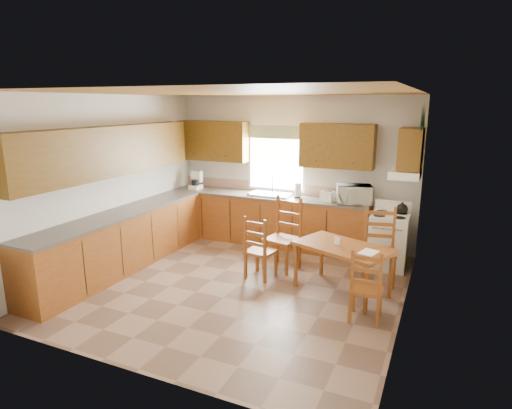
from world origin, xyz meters
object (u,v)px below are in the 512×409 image
at_px(microwave, 354,194).
at_px(chair_near_left, 261,247).
at_px(dining_table, 342,269).
at_px(chair_far_left, 282,235).
at_px(stove, 389,242).
at_px(chair_near_right, 367,284).
at_px(chair_far_right, 380,247).

bearing_deg(microwave, chair_near_left, -142.39).
bearing_deg(chair_near_left, dining_table, -171.76).
bearing_deg(chair_near_left, chair_far_left, -102.05).
bearing_deg(stove, microwave, 155.17).
relative_size(chair_near_right, chair_far_left, 0.80).
height_order(microwave, chair_near_left, microwave).
bearing_deg(chair_far_right, chair_near_right, -100.36).
bearing_deg(stove, dining_table, -110.79).
distance_m(stove, chair_near_right, 1.88).
height_order(chair_near_right, chair_far_left, chair_far_left).
bearing_deg(chair_far_left, dining_table, -12.17).
xyz_separation_m(stove, microwave, (-0.65, 0.30, 0.65)).
distance_m(chair_near_left, chair_far_left, 0.48).
distance_m(stove, dining_table, 1.32).
relative_size(microwave, dining_table, 0.41).
bearing_deg(stove, chair_near_right, -90.64).
distance_m(stove, chair_near_left, 2.08).
height_order(stove, dining_table, stove).
xyz_separation_m(stove, chair_near_right, (-0.01, -1.88, 0.03)).
distance_m(chair_near_left, chair_near_right, 1.80).
xyz_separation_m(microwave, chair_near_left, (-1.04, -1.51, -0.60)).
height_order(microwave, chair_far_left, microwave).
bearing_deg(chair_near_right, chair_far_left, -39.38).
distance_m(microwave, chair_near_right, 2.35).
height_order(stove, microwave, microwave).
height_order(chair_far_left, chair_far_right, chair_far_left).
bearing_deg(stove, chair_far_left, -153.27).
relative_size(chair_near_left, chair_far_left, 0.84).
relative_size(dining_table, chair_far_left, 1.12).
bearing_deg(chair_near_right, chair_near_left, -24.62).
xyz_separation_m(microwave, chair_far_left, (-0.87, -1.07, -0.51)).
height_order(microwave, dining_table, microwave).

